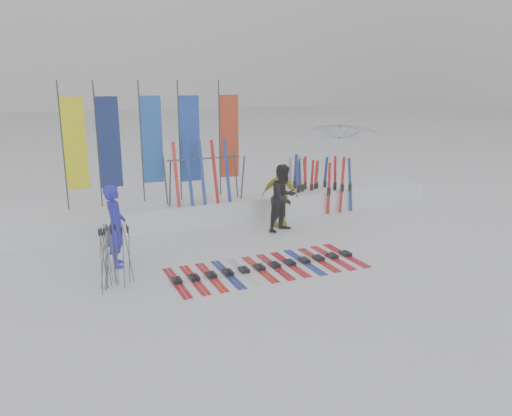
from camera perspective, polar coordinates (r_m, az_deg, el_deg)
name	(u,v)px	position (r m, az deg, el deg)	size (l,w,h in m)	color
ground	(279,276)	(10.06, 2.64, -7.73)	(120.00, 120.00, 0.00)	white
snow_bank	(207,209)	(14.03, -5.67, -0.06)	(14.00, 1.60, 0.60)	white
person_blue	(116,226)	(10.70, -15.76, -1.98)	(0.63, 0.42, 1.74)	#1F21B7
person_black	(284,198)	(12.76, 3.19, 1.15)	(0.84, 0.66, 1.73)	black
person_yellow	(280,196)	(13.21, 2.71, 1.41)	(0.96, 0.40, 1.64)	#CEC10D
tent_canopy	(341,160)	(16.56, 9.64, 5.45)	(2.76, 2.82, 2.54)	white
ski_row	(268,267)	(10.42, 1.34, -6.71)	(4.02, 1.67, 0.07)	#B60E1C
pole_cluster	(112,257)	(9.70, -16.14, -5.37)	(0.65, 0.60, 1.25)	#595B60
feather_flags	(152,141)	(13.54, -11.77, 7.56)	(4.69, 0.27, 3.20)	#383A3F
ski_rack	(204,173)	(13.38, -5.92, 3.97)	(2.04, 0.80, 1.23)	#383A3F
upright_skis	(315,184)	(14.94, 6.75, 2.73)	(1.59, 1.16, 1.67)	red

